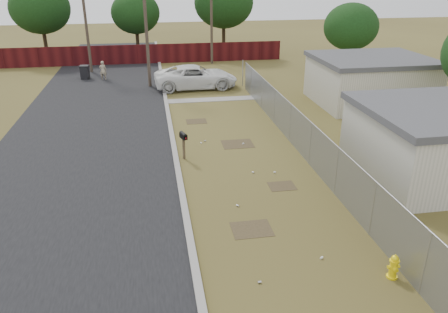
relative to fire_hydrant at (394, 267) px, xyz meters
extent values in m
plane|color=brown|center=(-2.70, 8.23, -0.38)|extent=(120.00, 120.00, 0.00)
cube|color=black|center=(-10.20, 16.23, -0.37)|extent=(9.00, 60.00, 0.02)
cube|color=gray|center=(-5.70, 16.23, -0.32)|extent=(0.25, 60.00, 0.12)
cube|color=gray|center=(-2.70, 19.73, -0.36)|extent=(6.20, 1.00, 0.03)
cylinder|color=gray|center=(0.40, -0.77, 0.62)|extent=(0.06, 0.06, 2.00)
cylinder|color=gray|center=(0.40, 2.23, 0.62)|extent=(0.06, 0.06, 2.00)
cylinder|color=gray|center=(0.40, 5.23, 0.62)|extent=(0.06, 0.06, 2.00)
cylinder|color=gray|center=(0.40, 8.23, 0.62)|extent=(0.06, 0.06, 2.00)
cylinder|color=gray|center=(0.40, 11.23, 0.62)|extent=(0.06, 0.06, 2.00)
cylinder|color=gray|center=(0.40, 14.23, 0.62)|extent=(0.06, 0.06, 2.00)
cylinder|color=gray|center=(0.40, 17.23, 0.62)|extent=(0.06, 0.06, 2.00)
cylinder|color=gray|center=(0.40, 20.23, 0.62)|extent=(0.06, 0.06, 2.00)
cylinder|color=gray|center=(0.40, 23.23, 0.62)|extent=(0.06, 0.06, 2.00)
cylinder|color=gray|center=(0.40, 9.23, 1.62)|extent=(0.04, 26.00, 0.04)
cube|color=slate|center=(0.40, 9.23, 0.62)|extent=(0.01, 26.00, 2.00)
cube|color=black|center=(0.46, 9.23, -0.08)|extent=(0.03, 26.00, 0.60)
cube|color=#450E10|center=(-8.70, 33.23, 0.52)|extent=(30.00, 0.12, 1.80)
cylinder|color=#4B3F32|center=(-6.70, 24.23, 4.12)|extent=(0.24, 0.24, 9.00)
cylinder|color=#4B3F32|center=(-11.70, 30.23, 4.12)|extent=(0.24, 0.24, 9.00)
cylinder|color=#4B3F32|center=(-0.70, 32.23, 4.12)|extent=(0.24, 0.24, 9.00)
cube|color=beige|center=(7.80, 17.23, 1.02)|extent=(7.00, 6.00, 2.80)
cube|color=#47474B|center=(7.80, 17.23, 2.57)|extent=(7.28, 6.24, 0.30)
cylinder|color=#2E2214|center=(-16.70, 37.23, 1.27)|extent=(0.36, 0.36, 3.30)
ellipsoid|color=black|center=(-16.70, 37.23, 4.50)|extent=(5.70, 5.70, 4.84)
cylinder|color=#2E2214|center=(-7.70, 38.23, 1.05)|extent=(0.36, 0.36, 2.86)
ellipsoid|color=black|center=(-7.70, 38.23, 3.85)|extent=(4.94, 4.94, 4.20)
cylinder|color=#2E2214|center=(1.30, 37.23, 1.38)|extent=(0.36, 0.36, 3.52)
ellipsoid|color=black|center=(1.30, 37.23, 4.82)|extent=(6.08, 6.08, 5.17)
cylinder|color=#2E2214|center=(10.30, 26.23, 0.94)|extent=(0.36, 0.36, 2.64)
ellipsoid|color=black|center=(10.30, 26.23, 3.52)|extent=(4.56, 4.56, 3.88)
cylinder|color=yellow|center=(0.00, 0.01, -0.35)|extent=(0.34, 0.34, 0.06)
cylinder|color=yellow|center=(0.00, 0.01, -0.06)|extent=(0.24, 0.24, 0.55)
cylinder|color=yellow|center=(0.00, 0.01, 0.21)|extent=(0.31, 0.31, 0.05)
sphere|color=yellow|center=(0.00, 0.01, 0.29)|extent=(0.23, 0.23, 0.22)
cylinder|color=yellow|center=(0.00, 0.01, 0.40)|extent=(0.04, 0.04, 0.06)
cylinder|color=yellow|center=(-0.13, 0.01, 0.00)|extent=(0.10, 0.11, 0.10)
cylinder|color=yellow|center=(0.13, 0.00, 0.00)|extent=(0.10, 0.11, 0.10)
cylinder|color=yellow|center=(-0.01, -0.13, 0.00)|extent=(0.14, 0.12, 0.13)
cube|color=brown|center=(-5.30, 9.78, 0.18)|extent=(0.13, 0.13, 1.11)
cube|color=black|center=(-5.30, 9.78, 0.77)|extent=(0.36, 0.57, 0.20)
cylinder|color=black|center=(-5.30, 9.78, 0.87)|extent=(0.36, 0.57, 0.20)
cube|color=#B40C19|center=(-5.21, 9.51, 0.77)|extent=(0.04, 0.05, 0.11)
imported|color=white|center=(-3.25, 23.10, 0.49)|extent=(6.32, 3.08, 1.73)
imported|color=tan|center=(-10.40, 27.06, 0.40)|extent=(0.60, 0.42, 1.55)
cube|color=black|center=(-11.93, 27.69, 0.14)|extent=(0.71, 0.71, 1.04)
cube|color=black|center=(-11.93, 27.69, 0.68)|extent=(0.78, 0.78, 0.09)
cylinder|color=black|center=(-11.64, 27.33, -0.27)|extent=(0.08, 0.22, 0.22)
cylinder|color=silver|center=(-1.71, 1.20, -0.34)|extent=(0.12, 0.11, 0.07)
cylinder|color=#B6B6BB|center=(-3.67, 4.87, -0.34)|extent=(0.12, 0.12, 0.07)
cylinder|color=silver|center=(-1.45, 7.52, -0.34)|extent=(0.12, 0.10, 0.07)
cylinder|color=#B6B6BB|center=(-3.92, 0.41, -0.34)|extent=(0.11, 0.08, 0.07)
cylinder|color=silver|center=(-2.11, 11.15, -0.34)|extent=(0.12, 0.12, 0.07)
cylinder|color=#B6B6BB|center=(-2.41, 7.67, -0.34)|extent=(0.12, 0.12, 0.07)
cylinder|color=silver|center=(-4.26, 11.62, -0.34)|extent=(0.11, 0.12, 0.07)
cylinder|color=#B6B6BB|center=(-4.03, 11.87, -0.34)|extent=(0.12, 0.10, 0.07)
camera|label=1|loc=(-6.65, -9.44, 8.02)|focal=35.00mm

